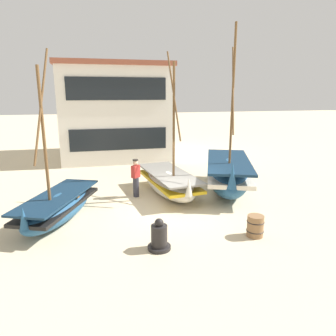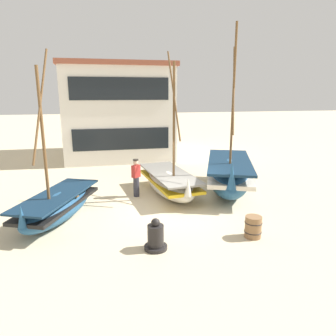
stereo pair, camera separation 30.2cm
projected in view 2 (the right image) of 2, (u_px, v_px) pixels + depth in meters
The scene contains 8 objects.
ground_plane at pixel (173, 208), 12.36m from camera, with size 120.00×120.00×0.00m, color beige.
fishing_boat_near_left at pixel (58, 205), 11.03m from camera, with size 2.85×4.31×5.86m.
fishing_boat_centre_large at pixel (229, 174), 14.29m from camera, with size 3.70×5.71×7.23m.
fishing_boat_far_right at pixel (169, 182), 13.83m from camera, with size 2.14×4.61×6.14m.
fisherman_by_hull at pixel (136, 178), 13.53m from camera, with size 0.42×0.40×1.68m.
capstan_winch at pixel (156, 237), 9.01m from camera, with size 0.68×0.68×0.96m.
wooden_barrel at pixel (253, 227), 9.75m from camera, with size 0.56×0.56×0.70m.
harbor_building_main at pixel (117, 111), 22.19m from camera, with size 7.37×7.26×6.40m.
Camera 2 is at (-2.72, -11.31, 4.47)m, focal length 32.99 mm.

